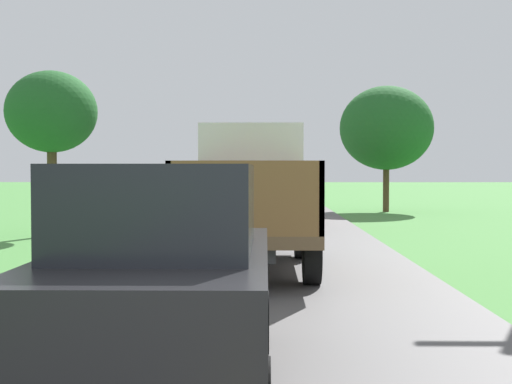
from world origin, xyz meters
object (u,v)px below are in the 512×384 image
object	(u,v)px
banana_truck_far	(256,183)
following_car	(165,276)
roadside_tree_near_left	(386,128)
banana_truck_near	(251,193)
roadside_tree_mid_right	(51,113)

from	to	relation	value
banana_truck_far	following_car	distance (m)	17.97
banana_truck_far	roadside_tree_near_left	size ratio (longest dim) A/B	1.02
banana_truck_far	following_car	world-z (taller)	banana_truck_far
banana_truck_near	banana_truck_far	world-z (taller)	same
banana_truck_near	following_car	bearing A→B (deg)	-93.79
banana_truck_near	following_car	size ratio (longest dim) A/B	1.42
banana_truck_far	roadside_tree_mid_right	distance (m)	7.06
banana_truck_far	following_car	bearing A→B (deg)	-91.63
roadside_tree_near_left	following_car	world-z (taller)	roadside_tree_near_left
banana_truck_near	banana_truck_far	size ratio (longest dim) A/B	1.00
banana_truck_far	roadside_tree_near_left	xyz separation A→B (m)	(5.79, 8.48, 2.33)
banana_truck_near	roadside_tree_mid_right	distance (m)	9.09
banana_truck_near	roadside_tree_near_left	size ratio (longest dim) A/B	1.02
banana_truck_far	roadside_tree_near_left	world-z (taller)	roadside_tree_near_left
banana_truck_near	following_car	world-z (taller)	banana_truck_near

